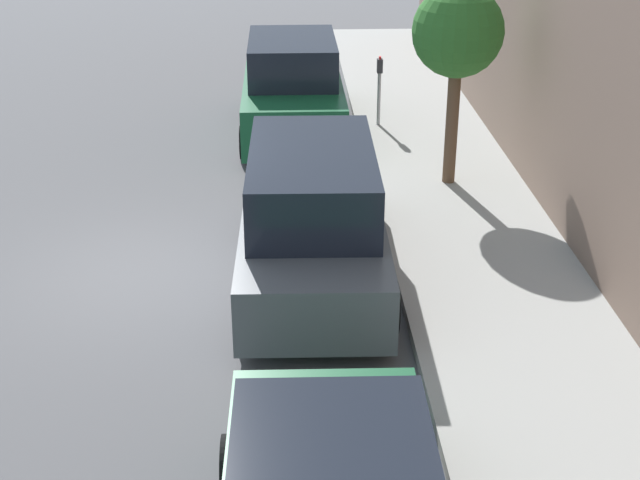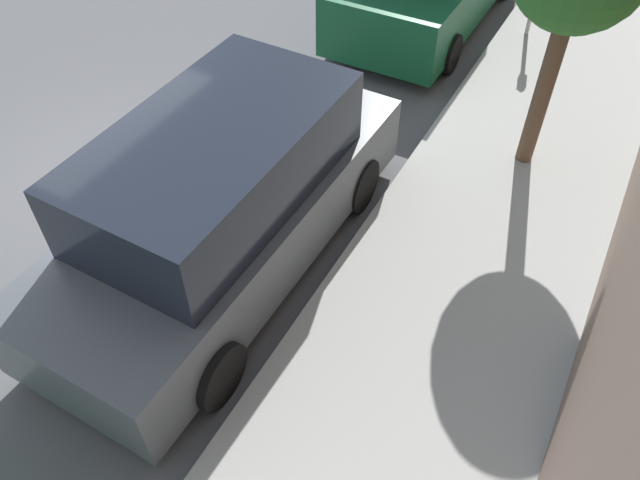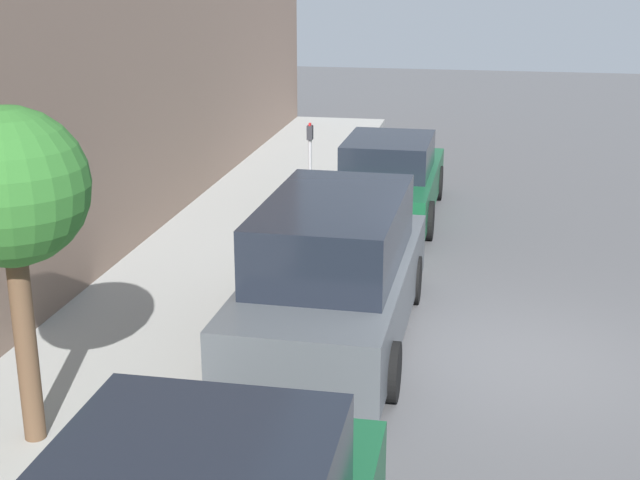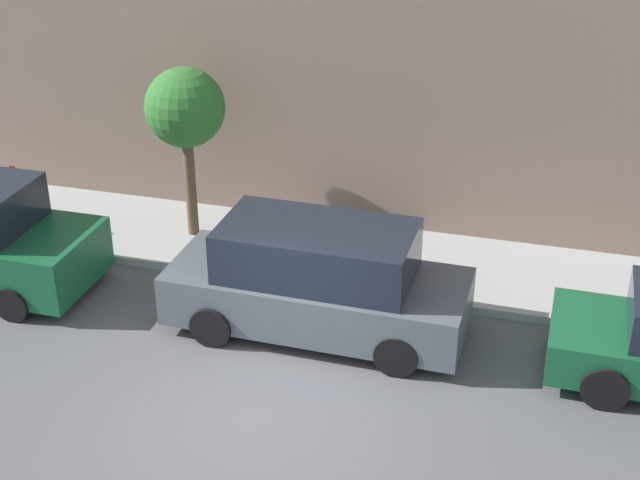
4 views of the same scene
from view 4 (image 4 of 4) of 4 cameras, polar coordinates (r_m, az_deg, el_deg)
name	(u,v)px [view 4 (image 4 of 4)]	position (r m, az deg, el deg)	size (l,w,h in m)	color
ground_plane	(259,411)	(13.23, -3.90, -10.87)	(60.00, 60.00, 0.00)	#515154
sidewalk	(342,256)	(17.08, 1.40, -1.00)	(2.67, 32.00, 0.15)	#9E9E99
parked_minivan_second	(317,281)	(14.51, -0.18, -2.65)	(2.02, 4.93, 1.90)	#4C5156
parking_meter_far	(16,192)	(18.42, -18.89, 2.93)	(0.11, 0.15, 1.43)	#ADADB2
street_tree	(185,110)	(16.96, -8.63, 8.25)	(1.51, 1.51, 3.37)	brown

